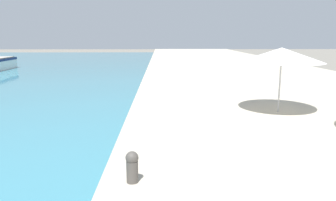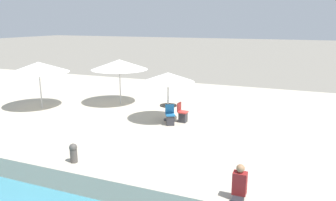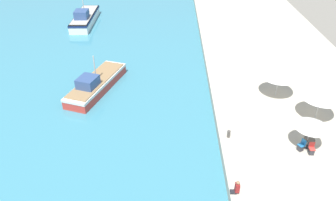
# 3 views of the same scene
# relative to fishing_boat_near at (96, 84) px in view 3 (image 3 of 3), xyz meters

# --- Properties ---
(quay_promenade) EXTENTS (16.00, 90.00, 0.76)m
(quay_promenade) POSITION_rel_fishing_boat_near_xyz_m (19.11, 15.07, -0.38)
(quay_promenade) COLOR #BCB29E
(quay_promenade) RESTS_ON ground_plane
(fishing_boat_near) EXTENTS (4.86, 8.80, 3.60)m
(fishing_boat_near) POSITION_rel_fishing_boat_near_xyz_m (0.00, 0.00, 0.00)
(fishing_boat_near) COLOR red
(fishing_boat_near) RESTS_ON water_basin
(fishing_boat_mid) EXTENTS (2.83, 9.85, 4.28)m
(fishing_boat_mid) POSITION_rel_fishing_boat_near_xyz_m (-5.60, 19.35, 0.13)
(fishing_boat_mid) COLOR white
(fishing_boat_mid) RESTS_ON water_basin
(cafe_umbrella_pink) EXTENTS (2.42, 2.42, 2.31)m
(cafe_umbrella_pink) POSITION_rel_fishing_boat_near_xyz_m (17.25, -9.22, 2.10)
(cafe_umbrella_pink) COLOR #B7B7B7
(cafe_umbrella_pink) RESTS_ON quay_promenade
(cafe_umbrella_white) EXTENTS (3.14, 3.14, 2.52)m
(cafe_umbrella_white) POSITION_rel_fishing_boat_near_xyz_m (19.33, -5.44, 2.25)
(cafe_umbrella_white) COLOR #B7B7B7
(cafe_umbrella_white) RESTS_ON quay_promenade
(cafe_umbrella_striped) EXTENTS (3.16, 3.16, 2.49)m
(cafe_umbrella_striped) POSITION_rel_fishing_boat_near_xyz_m (16.96, -1.93, 2.22)
(cafe_umbrella_striped) COLOR #B7B7B7
(cafe_umbrella_striped) RESTS_ON quay_promenade
(cafe_table) EXTENTS (0.80, 0.80, 0.74)m
(cafe_table) POSITION_rel_fishing_boat_near_xyz_m (17.41, -9.17, 0.54)
(cafe_table) COLOR #333338
(cafe_table) RESTS_ON quay_promenade
(cafe_chair_left) EXTENTS (0.41, 0.44, 0.91)m
(cafe_chair_left) POSITION_rel_fishing_boat_near_xyz_m (17.40, -9.89, 0.33)
(cafe_chair_left) COLOR #2D2D33
(cafe_chair_left) RESTS_ON quay_promenade
(cafe_chair_right) EXTENTS (0.57, 0.56, 0.91)m
(cafe_chair_right) POSITION_rel_fishing_boat_near_xyz_m (16.78, -9.52, 0.33)
(cafe_chair_right) COLOR #2D2D33
(cafe_chair_right) RESTS_ON quay_promenade
(person_at_quay) EXTENTS (0.54, 0.36, 0.99)m
(person_at_quay) POSITION_rel_fishing_boat_near_xyz_m (11.49, -13.60, 0.44)
(person_at_quay) COLOR #232328
(person_at_quay) RESTS_ON quay_promenade
(mooring_bollard) EXTENTS (0.26, 0.26, 0.65)m
(mooring_bollard) POSITION_rel_fishing_boat_near_xyz_m (11.79, -8.09, 0.35)
(mooring_bollard) COLOR #4C4742
(mooring_bollard) RESTS_ON quay_promenade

